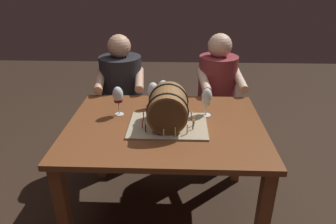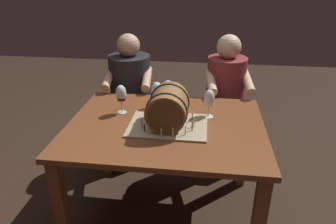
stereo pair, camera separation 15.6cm
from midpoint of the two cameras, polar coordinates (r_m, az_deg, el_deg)
ground_plane at (r=2.43m, az=1.53°, el=-18.08°), size 8.00×8.00×0.00m
dining_table at (r=2.04m, az=1.74°, el=-5.02°), size 1.26×0.96×0.74m
barrel_cake at (r=1.92m, az=2.33°, el=0.48°), size 0.49×0.37×0.26m
wine_glass_rose at (r=2.29m, az=1.97°, el=4.56°), size 0.07×0.07×0.17m
wine_glass_white at (r=2.06m, az=9.77°, el=2.28°), size 0.07×0.07×0.20m
wine_glass_red at (r=2.11m, az=-6.57°, el=3.23°), size 0.07×0.07×0.20m
wine_glass_amber at (r=2.18m, az=-0.04°, el=3.86°), size 0.08×0.08×0.19m
person_seated_left at (r=2.80m, az=-5.20°, el=1.69°), size 0.42×0.50×1.17m
person_seated_right at (r=2.76m, az=11.85°, el=0.60°), size 0.40×0.49×1.18m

